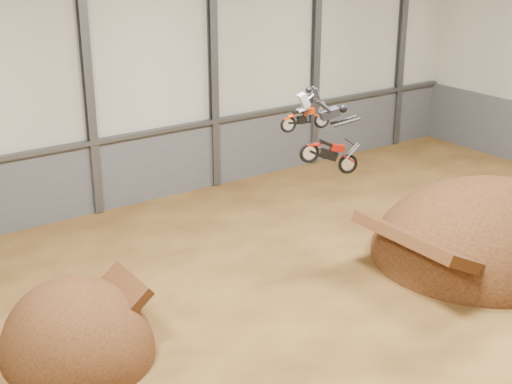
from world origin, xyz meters
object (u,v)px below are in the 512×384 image
Objects in this scene: takeoff_ramp at (78,352)px; fmx_rider_b at (326,132)px; fmx_rider_a at (306,107)px; landing_ramp at (488,252)px.

takeoff_ramp is 1.84× the size of fmx_rider_b.
fmx_rider_b is (0.28, -0.85, -0.78)m from fmx_rider_a.
landing_ramp is 5.56× the size of fmx_rider_a.
landing_ramp is at bearing -9.28° from takeoff_ramp.
landing_ramp is 11.07m from fmx_rider_a.
fmx_rider_b reaches higher than landing_ramp.
landing_ramp is (17.19, -2.81, 0.00)m from takeoff_ramp.
takeoff_ramp is at bearing -167.72° from fmx_rider_a.
takeoff_ramp is 11.22m from fmx_rider_b.
landing_ramp is 3.42× the size of fmx_rider_b.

